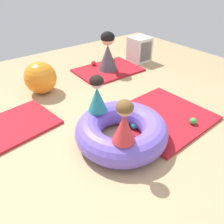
% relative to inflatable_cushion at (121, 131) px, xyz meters
% --- Properties ---
extents(ground_plane, '(8.00, 8.00, 0.00)m').
position_rel_inflatable_cushion_xyz_m(ground_plane, '(0.02, -0.01, -0.17)').
color(ground_plane, tan).
extents(gym_mat_center_rear, '(1.39, 1.31, 0.04)m').
position_rel_inflatable_cushion_xyz_m(gym_mat_center_rear, '(0.84, 0.04, -0.15)').
color(gym_mat_center_rear, '#B21923').
rests_on(gym_mat_center_rear, ground).
extents(gym_mat_near_left, '(1.25, 1.02, 0.04)m').
position_rel_inflatable_cushion_xyz_m(gym_mat_near_left, '(-1.04, 1.17, -0.15)').
color(gym_mat_near_left, '#B21923').
rests_on(gym_mat_near_left, ground).
extents(gym_mat_near_right, '(1.37, 0.99, 0.04)m').
position_rel_inflatable_cushion_xyz_m(gym_mat_near_right, '(1.24, 1.97, -0.15)').
color(gym_mat_near_right, '#B21923').
rests_on(gym_mat_near_right, ground).
extents(inflatable_cushion, '(1.20, 1.20, 0.34)m').
position_rel_inflatable_cushion_xyz_m(inflatable_cushion, '(0.00, 0.00, 0.00)').
color(inflatable_cushion, '#7056D1').
rests_on(inflatable_cushion, ground).
extents(child_in_teal, '(0.29, 0.29, 0.50)m').
position_rel_inflatable_cushion_xyz_m(child_in_teal, '(-0.11, 0.37, 0.41)').
color(child_in_teal, teal).
rests_on(child_in_teal, inflatable_cushion).
extents(child_in_red, '(0.36, 0.36, 0.51)m').
position_rel_inflatable_cushion_xyz_m(child_in_red, '(-0.23, -0.31, 0.42)').
color(child_in_red, red).
rests_on(child_in_red, inflatable_cushion).
extents(adult_seated, '(0.53, 0.53, 0.80)m').
position_rel_inflatable_cushion_xyz_m(adult_seated, '(1.24, 1.97, 0.26)').
color(adult_seated, '#4C4751').
rests_on(adult_seated, gym_mat_near_right).
extents(play_ball_orange, '(0.06, 0.06, 0.06)m').
position_rel_inflatable_cushion_xyz_m(play_ball_orange, '(1.66, 2.31, -0.10)').
color(play_ball_orange, orange).
rests_on(play_ball_orange, gym_mat_near_right).
extents(play_ball_blue, '(0.11, 0.11, 0.11)m').
position_rel_inflatable_cushion_xyz_m(play_ball_blue, '(1.45, 2.14, -0.08)').
color(play_ball_blue, blue).
rests_on(play_ball_blue, gym_mat_near_right).
extents(play_ball_green, '(0.10, 0.10, 0.10)m').
position_rel_inflatable_cushion_xyz_m(play_ball_green, '(1.02, -0.37, -0.08)').
color(play_ball_green, green).
rests_on(play_ball_green, gym_mat_center_rear).
extents(play_ball_teal, '(0.11, 0.11, 0.11)m').
position_rel_inflatable_cushion_xyz_m(play_ball_teal, '(0.28, 0.05, -0.08)').
color(play_ball_teal, teal).
rests_on(play_ball_teal, gym_mat_center_rear).
extents(play_ball_pink, '(0.06, 0.06, 0.06)m').
position_rel_inflatable_cushion_xyz_m(play_ball_pink, '(0.64, 0.14, -0.10)').
color(play_ball_pink, pink).
rests_on(play_ball_pink, gym_mat_center_rear).
extents(play_ball_red, '(0.11, 0.11, 0.11)m').
position_rel_inflatable_cushion_xyz_m(play_ball_red, '(1.12, 2.35, -0.08)').
color(play_ball_red, red).
rests_on(play_ball_red, gym_mat_near_right).
extents(exercise_ball_large, '(0.57, 0.57, 0.57)m').
position_rel_inflatable_cushion_xyz_m(exercise_ball_large, '(-0.28, 1.92, 0.11)').
color(exercise_ball_large, orange).
rests_on(exercise_ball_large, ground).
extents(storage_cube, '(0.44, 0.44, 0.56)m').
position_rel_inflatable_cushion_xyz_m(storage_cube, '(2.20, 1.99, 0.11)').
color(storage_cube, silver).
rests_on(storage_cube, ground).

